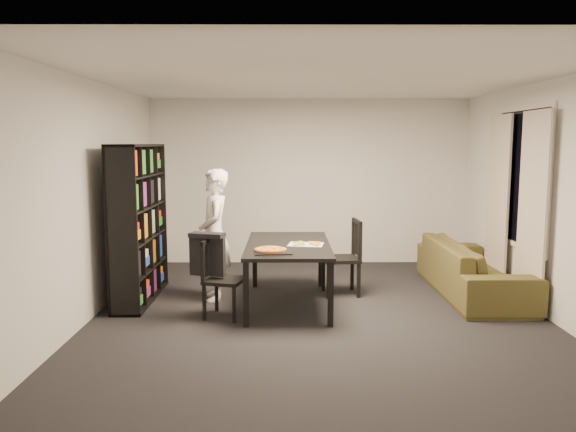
{
  "coord_description": "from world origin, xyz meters",
  "views": [
    {
      "loc": [
        -0.37,
        -6.15,
        1.91
      ],
      "look_at": [
        -0.34,
        0.47,
        1.05
      ],
      "focal_mm": 35.0,
      "sensor_mm": 36.0,
      "label": 1
    }
  ],
  "objects_px": {
    "bookshelf": "(139,223)",
    "pepperoni_pizza": "(271,250)",
    "sofa": "(473,268)",
    "chair_left": "(218,273)",
    "dining_table": "(288,249)",
    "chair_right": "(348,252)",
    "person": "(214,235)",
    "baking_tray": "(273,252)"
  },
  "relations": [
    {
      "from": "sofa",
      "to": "chair_left",
      "type": "bearing_deg",
      "value": 106.35
    },
    {
      "from": "bookshelf",
      "to": "pepperoni_pizza",
      "type": "height_order",
      "value": "bookshelf"
    },
    {
      "from": "pepperoni_pizza",
      "to": "sofa",
      "type": "bearing_deg",
      "value": 20.82
    },
    {
      "from": "chair_right",
      "to": "sofa",
      "type": "relative_size",
      "value": 0.42
    },
    {
      "from": "chair_left",
      "to": "chair_right",
      "type": "height_order",
      "value": "chair_right"
    },
    {
      "from": "person",
      "to": "chair_left",
      "type": "bearing_deg",
      "value": -1.62
    },
    {
      "from": "bookshelf",
      "to": "chair_left",
      "type": "bearing_deg",
      "value": -34.26
    },
    {
      "from": "dining_table",
      "to": "sofa",
      "type": "height_order",
      "value": "dining_table"
    },
    {
      "from": "bookshelf",
      "to": "pepperoni_pizza",
      "type": "bearing_deg",
      "value": -24.93
    },
    {
      "from": "person",
      "to": "pepperoni_pizza",
      "type": "height_order",
      "value": "person"
    },
    {
      "from": "bookshelf",
      "to": "sofa",
      "type": "distance_m",
      "value": 4.22
    },
    {
      "from": "chair_right",
      "to": "sofa",
      "type": "bearing_deg",
      "value": 83.84
    },
    {
      "from": "bookshelf",
      "to": "baking_tray",
      "type": "xyz_separation_m",
      "value": [
        1.64,
        -0.77,
        -0.21
      ]
    },
    {
      "from": "bookshelf",
      "to": "baking_tray",
      "type": "distance_m",
      "value": 1.83
    },
    {
      "from": "dining_table",
      "to": "sofa",
      "type": "bearing_deg",
      "value": 10.75
    },
    {
      "from": "chair_right",
      "to": "baking_tray",
      "type": "bearing_deg",
      "value": -48.78
    },
    {
      "from": "chair_left",
      "to": "chair_right",
      "type": "bearing_deg",
      "value": -43.3
    },
    {
      "from": "baking_tray",
      "to": "sofa",
      "type": "relative_size",
      "value": 0.18
    },
    {
      "from": "chair_right",
      "to": "person",
      "type": "height_order",
      "value": "person"
    },
    {
      "from": "dining_table",
      "to": "person",
      "type": "relative_size",
      "value": 1.1
    },
    {
      "from": "chair_left",
      "to": "person",
      "type": "relative_size",
      "value": 0.54
    },
    {
      "from": "bookshelf",
      "to": "person",
      "type": "height_order",
      "value": "bookshelf"
    },
    {
      "from": "dining_table",
      "to": "baking_tray",
      "type": "distance_m",
      "value": 0.57
    },
    {
      "from": "baking_tray",
      "to": "pepperoni_pizza",
      "type": "relative_size",
      "value": 1.14
    },
    {
      "from": "dining_table",
      "to": "chair_right",
      "type": "relative_size",
      "value": 1.84
    },
    {
      "from": "chair_left",
      "to": "pepperoni_pizza",
      "type": "xyz_separation_m",
      "value": [
        0.59,
        -0.05,
        0.27
      ]
    },
    {
      "from": "dining_table",
      "to": "chair_left",
      "type": "distance_m",
      "value": 0.93
    },
    {
      "from": "person",
      "to": "sofa",
      "type": "xyz_separation_m",
      "value": [
        3.25,
        0.22,
        -0.47
      ]
    },
    {
      "from": "chair_left",
      "to": "baking_tray",
      "type": "height_order",
      "value": "chair_left"
    },
    {
      "from": "baking_tray",
      "to": "person",
      "type": "bearing_deg",
      "value": 133.25
    },
    {
      "from": "chair_right",
      "to": "pepperoni_pizza",
      "type": "distance_m",
      "value": 1.38
    },
    {
      "from": "person",
      "to": "baking_tray",
      "type": "bearing_deg",
      "value": 32.06
    },
    {
      "from": "bookshelf",
      "to": "chair_right",
      "type": "height_order",
      "value": "bookshelf"
    },
    {
      "from": "chair_left",
      "to": "pepperoni_pizza",
      "type": "distance_m",
      "value": 0.65
    },
    {
      "from": "chair_left",
      "to": "person",
      "type": "distance_m",
      "value": 0.78
    },
    {
      "from": "chair_right",
      "to": "person",
      "type": "xyz_separation_m",
      "value": [
        -1.66,
        -0.23,
        0.26
      ]
    },
    {
      "from": "dining_table",
      "to": "sofa",
      "type": "distance_m",
      "value": 2.42
    },
    {
      "from": "baking_tray",
      "to": "sofa",
      "type": "bearing_deg",
      "value": 21.4
    },
    {
      "from": "sofa",
      "to": "dining_table",
      "type": "bearing_deg",
      "value": 100.75
    },
    {
      "from": "person",
      "to": "pepperoni_pizza",
      "type": "relative_size",
      "value": 4.58
    },
    {
      "from": "bookshelf",
      "to": "dining_table",
      "type": "bearing_deg",
      "value": -7.29
    },
    {
      "from": "person",
      "to": "baking_tray",
      "type": "xyz_separation_m",
      "value": [
        0.73,
        -0.77,
        -0.06
      ]
    }
  ]
}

